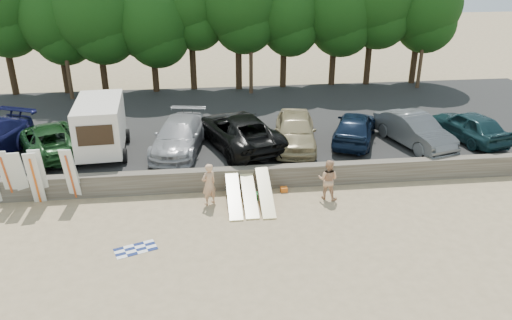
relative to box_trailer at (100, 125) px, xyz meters
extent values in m
plane|color=tan|center=(6.39, -6.21, -2.19)|extent=(120.00, 120.00, 0.00)
cube|color=#6B6356|center=(6.39, -3.21, -1.69)|extent=(44.00, 0.50, 1.00)
cube|color=#282828|center=(6.39, 4.29, -1.84)|extent=(44.00, 14.50, 0.70)
cylinder|color=#382616|center=(-7.70, 11.39, 0.57)|extent=(0.44, 0.44, 4.12)
cylinder|color=#382616|center=(-4.24, 11.39, 0.28)|extent=(0.44, 0.44, 3.53)
sphere|color=#154413|center=(-4.24, 11.39, 3.73)|extent=(5.43, 5.43, 5.43)
cylinder|color=#382616|center=(-1.57, 10.85, 0.41)|extent=(0.44, 0.44, 3.80)
sphere|color=#154413|center=(-1.57, 10.85, 4.12)|extent=(5.96, 5.96, 5.96)
cylinder|color=#382616|center=(1.85, 11.04, 0.20)|extent=(0.44, 0.44, 3.39)
sphere|color=#154413|center=(1.85, 11.04, 3.51)|extent=(5.67, 5.67, 5.67)
cylinder|color=#382616|center=(4.48, 11.39, 0.55)|extent=(0.44, 0.44, 4.08)
sphere|color=#154413|center=(4.48, 11.39, 4.54)|extent=(5.04, 5.04, 5.04)
cylinder|color=#382616|center=(7.65, 11.00, 0.58)|extent=(0.44, 0.44, 4.14)
cylinder|color=#382616|center=(10.85, 11.18, 0.35)|extent=(0.44, 0.44, 3.68)
sphere|color=#154413|center=(10.85, 11.18, 3.95)|extent=(5.20, 5.20, 5.20)
cylinder|color=#382616|center=(14.49, 11.39, 0.41)|extent=(0.44, 0.44, 3.79)
sphere|color=#154413|center=(14.49, 11.39, 4.12)|extent=(5.95, 5.95, 5.95)
cylinder|color=#382616|center=(17.07, 11.27, 0.63)|extent=(0.44, 0.44, 4.23)
cylinder|color=#382616|center=(20.51, 11.14, 0.43)|extent=(0.44, 0.44, 3.83)
sphere|color=#154413|center=(20.51, 11.14, 4.17)|extent=(5.58, 5.58, 5.58)
cylinder|color=#473321|center=(-3.61, 9.79, 3.01)|extent=(0.26, 0.26, 9.00)
cylinder|color=#473321|center=(8.39, 9.79, 3.01)|extent=(0.26, 0.26, 9.00)
cylinder|color=#473321|center=(20.39, 9.79, 3.01)|extent=(0.26, 0.26, 9.00)
cube|color=silver|center=(0.00, 0.01, 0.02)|extent=(2.37, 4.30, 2.29)
cube|color=black|center=(0.14, -2.09, 0.23)|extent=(1.56, 0.15, 0.94)
cylinder|color=black|center=(-1.00, -1.42, -1.15)|extent=(0.26, 0.70, 0.69)
cylinder|color=black|center=(1.18, -1.27, -1.15)|extent=(0.26, 0.70, 0.69)
cylinder|color=black|center=(-1.19, 1.28, -1.15)|extent=(0.26, 0.70, 0.69)
cylinder|color=black|center=(1.00, 1.43, -1.15)|extent=(0.26, 0.70, 0.69)
imported|color=black|center=(-2.59, 0.21, -0.73)|extent=(4.54, 6.04, 1.53)
imported|color=#97969B|center=(3.74, -0.06, -0.71)|extent=(3.14, 5.67, 1.55)
imported|color=black|center=(6.73, 0.11, -0.62)|extent=(4.67, 6.81, 1.73)
imported|color=#9C8C63|center=(9.57, -0.20, -0.63)|extent=(2.84, 5.33, 1.73)
imported|color=black|center=(12.77, 0.07, -0.67)|extent=(3.68, 5.16, 1.63)
imported|color=#4B4E50|center=(15.66, -0.70, -0.69)|extent=(3.01, 5.16, 1.61)
imported|color=#112B30|center=(18.78, -0.39, -0.70)|extent=(2.95, 4.95, 1.58)
cube|color=silver|center=(-3.33, -3.57, -0.91)|extent=(0.51, 0.62, 2.55)
cube|color=silver|center=(-2.82, -3.61, -0.93)|extent=(0.56, 0.82, 2.51)
cube|color=silver|center=(-2.16, -3.83, -0.92)|extent=(0.60, 0.77, 2.53)
cube|color=silver|center=(-2.02, -3.57, -0.91)|extent=(0.53, 0.61, 2.56)
cube|color=silver|center=(-0.72, -3.56, -0.94)|extent=(0.55, 0.86, 2.50)
cube|color=silver|center=(-0.73, -3.67, -0.92)|extent=(0.54, 0.67, 2.55)
cube|color=#FDE89F|center=(6.10, -4.73, -1.71)|extent=(0.56, 2.89, 0.96)
cube|color=#FDE89F|center=(6.76, -4.68, -1.75)|extent=(0.56, 2.91, 0.88)
cube|color=#FDE89F|center=(7.45, -4.76, -1.66)|extent=(0.56, 2.85, 1.06)
imported|color=tan|center=(5.06, -4.55, -1.25)|extent=(0.82, 0.74, 1.87)
imported|color=tan|center=(10.19, -4.64, -1.28)|extent=(1.10, 1.01, 1.81)
cube|color=#23813D|center=(6.98, -4.39, -2.03)|extent=(0.42, 0.35, 0.32)
cube|color=orange|center=(8.42, -3.81, -2.08)|extent=(0.31, 0.26, 0.22)
plane|color=white|center=(2.26, -7.71, -2.18)|extent=(1.92, 1.92, 0.00)
camera|label=1|loc=(4.88, -23.51, 8.16)|focal=35.00mm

